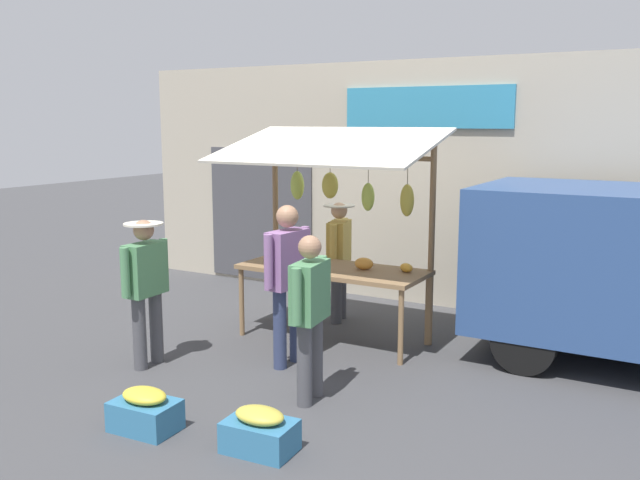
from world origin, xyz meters
The scene contains 9 objects.
ground_plane centered at (0.00, 0.00, 0.00)m, with size 40.00×40.00×0.00m, color #424244.
street_backdrop centered at (0.05, -2.20, 1.70)m, with size 9.00×0.30×3.40m.
market_stall centered at (-0.01, -0.04, 1.55)m, with size 2.50×1.46×2.50m.
vendor_with_sunhat centered at (0.32, -0.75, 0.90)m, with size 0.40×0.66×1.55m.
shopper_with_shopping_bag centered at (1.27, 1.74, 0.92)m, with size 0.40×0.68×1.57m.
shopper_with_ponytail centered at (-0.69, 1.69, 0.89)m, with size 0.28×0.67×1.56m.
shopper_in_striped_shirt centered at (0.00, 0.98, 1.00)m, with size 0.26×0.72×1.72m.
produce_crate_near centered at (0.19, 2.92, 0.17)m, with size 0.57×0.41×0.37m.
produce_crate_side centered at (-0.86, 2.75, 0.16)m, with size 0.58×0.41×0.36m.
Camera 1 is at (-3.81, 6.93, 2.57)m, focal length 38.83 mm.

